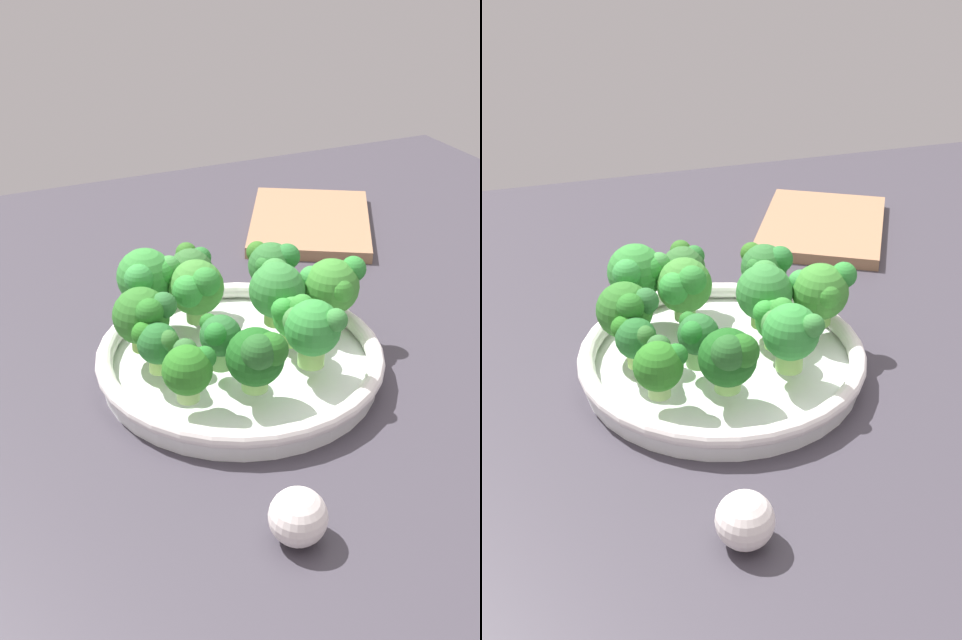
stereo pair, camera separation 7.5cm
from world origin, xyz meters
TOP-DOWN VIEW (x-y plane):
  - ground_plane at (0.00, 0.00)cm, footprint 130.00×130.00cm
  - bowl at (-2.57, -3.89)cm, footprint 29.35×29.35cm
  - broccoli_floret_0 at (3.58, -11.66)cm, footprint 5.23×5.09cm
  - broccoli_floret_1 at (-0.26, -7.19)cm, footprint 4.52×4.07cm
  - broccoli_floret_2 at (-11.85, -10.40)cm, footprint 6.62×6.66cm
  - broccoli_floret_3 at (-8.83, -6.08)cm, footprint 6.37×5.99cm
  - broccoli_floret_4 at (-3.82, 7.37)cm, footprint 6.19×6.90cm
  - broccoli_floret_5 at (5.19, -5.61)cm, footprint 5.85×5.46cm
  - broccoli_floret_6 at (-5.77, -12.82)cm, footprint 6.49×6.15cm
  - broccoli_floret_7 at (-5.66, 1.79)cm, footprint 6.98×6.12cm
  - broccoli_floret_8 at (3.19, 0.94)cm, footprint 6.14×5.72cm
  - broccoli_floret_9 at (-0.63, 0.99)cm, footprint 4.57×4.53cm
  - broccoli_floret_10 at (-1.58, -12.82)cm, footprint 4.46×4.20cm
  - broccoli_floret_11 at (-10.70, 3.58)cm, footprint 5.66×5.56cm
  - broccoli_floret_12 at (-13.67, -4.84)cm, footprint 5.65×5.13cm
  - cutting_board at (-33.01, 21.00)cm, footprint 28.68×26.38cm
  - garlic_bulb at (20.17, -9.24)cm, footprint 4.62×4.62cm

SIDE VIEW (x-z plane):
  - ground_plane at x=0.00cm, z-range -2.50..0.00cm
  - cutting_board at x=-33.01cm, z-range 0.00..1.60cm
  - bowl at x=-2.57cm, z-range 0.03..3.29cm
  - garlic_bulb at x=20.17cm, z-range 0.00..4.62cm
  - broccoli_floret_9 at x=-0.63cm, z-range 3.64..9.02cm
  - broccoli_floret_10 at x=-1.58cm, z-range 3.85..8.94cm
  - broccoli_floret_0 at x=3.58cm, z-range 3.72..9.17cm
  - broccoli_floret_1 at x=-0.26cm, z-range 3.75..9.18cm
  - broccoli_floret_12 at x=-13.67cm, z-range 3.82..10.05cm
  - broccoli_floret_5 at x=5.19cm, z-range 3.71..10.26cm
  - broccoli_floret_4 at x=-3.82cm, z-range 3.70..10.45cm
  - broccoli_floret_7 at x=-5.66cm, z-range 3.68..10.54cm
  - broccoli_floret_6 at x=-5.77cm, z-range 3.83..10.50cm
  - broccoli_floret_11 at x=-10.70cm, z-range 4.06..10.60cm
  - broccoli_floret_8 at x=3.19cm, z-range 3.93..10.79cm
  - broccoli_floret_3 at x=-8.83cm, z-range 3.90..10.87cm
  - broccoli_floret_2 at x=-11.85cm, z-range 4.20..12.00cm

